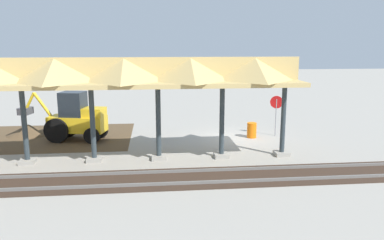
{
  "coord_description": "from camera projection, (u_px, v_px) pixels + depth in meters",
  "views": [
    {
      "loc": [
        4.79,
        21.07,
        5.48
      ],
      "look_at": [
        2.81,
        2.05,
        1.6
      ],
      "focal_mm": 35.0,
      "sensor_mm": 36.0,
      "label": 1
    }
  ],
  "objects": [
    {
      "name": "dirt_mound",
      "position": [
        29.0,
        135.0,
        23.08
      ],
      "size": [
        5.2,
        5.2,
        1.3
      ],
      "primitive_type": "cone",
      "color": "brown",
      "rests_on": "ground"
    },
    {
      "name": "rail_tracks",
      "position": [
        268.0,
        175.0,
        15.88
      ],
      "size": [
        60.0,
        2.58,
        0.15
      ],
      "color": "slate",
      "rests_on": "ground"
    },
    {
      "name": "traffic_barrel",
      "position": [
        252.0,
        130.0,
        22.3
      ],
      "size": [
        0.56,
        0.56,
        0.9
      ],
      "primitive_type": "cylinder",
      "color": "orange",
      "rests_on": "ground"
    },
    {
      "name": "stop_sign",
      "position": [
        276.0,
        107.0,
        22.49
      ],
      "size": [
        0.72,
        0.3,
        2.45
      ],
      "color": "gray",
      "rests_on": "ground"
    },
    {
      "name": "platform_canopy",
      "position": [
        90.0,
        74.0,
        17.01
      ],
      "size": [
        19.6,
        3.2,
        4.9
      ],
      "color": "#9E998E",
      "rests_on": "ground"
    },
    {
      "name": "backhoe",
      "position": [
        75.0,
        119.0,
        21.56
      ],
      "size": [
        5.14,
        2.31,
        2.82
      ],
      "color": "yellow",
      "rests_on": "ground"
    },
    {
      "name": "dirt_work_zone",
      "position": [
        53.0,
        137.0,
        22.44
      ],
      "size": [
        9.31,
        7.0,
        0.01
      ],
      "primitive_type": "cube",
      "color": "brown",
      "rests_on": "ground"
    },
    {
      "name": "ground_plane",
      "position": [
        236.0,
        139.0,
        22.12
      ],
      "size": [
        120.0,
        120.0,
        0.0
      ],
      "primitive_type": "plane",
      "color": "#9E998E"
    }
  ]
}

